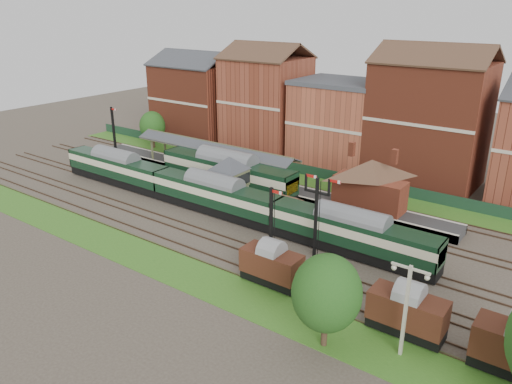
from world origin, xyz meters
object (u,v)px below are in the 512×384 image
Objects in this scene: semaphore_bracket at (316,212)px; dmu_train at (215,195)px; platform_railcar at (227,172)px; signal_box at (230,179)px; goods_van_a at (272,265)px.

semaphore_bracket reaches higher than dmu_train.
dmu_train is 7.34m from platform_railcar.
goods_van_a is (14.47, -12.25, -1.34)m from signal_box.
semaphore_bracket is at bearing 84.96° from goods_van_a.
semaphore_bracket is 7.09m from goods_van_a.
goods_van_a is (17.46, -15.50, -0.78)m from platform_railcar.
semaphore_bracket is (15.04, -5.75, 1.44)m from signal_box.
semaphore_bracket is 1.54× the size of goods_van_a.
platform_railcar is at bearing 117.60° from dmu_train.
semaphore_bracket is at bearing -20.92° from signal_box.
signal_box is 16.16m from semaphore_bracket.
signal_box is 0.12× the size of dmu_train.
dmu_train is 9.67× the size of goods_van_a.
semaphore_bracket is at bearing -26.52° from platform_railcar.
semaphore_bracket is at bearing -9.69° from dmu_train.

